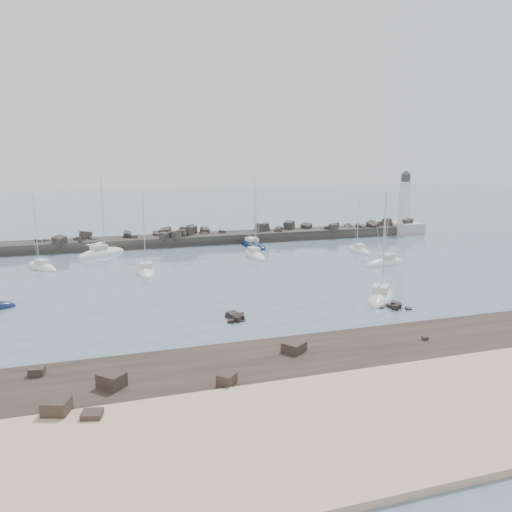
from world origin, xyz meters
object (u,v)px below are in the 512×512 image
Objects in this scene: sailboat_1 at (41,268)px; sailboat_9 at (358,251)px; sailboat_6 at (381,297)px; sailboat_5 at (255,256)px; sailboat_3 at (146,272)px; sailboat_7 at (253,246)px; sailboat_8 at (385,263)px; sailboat_4 at (101,254)px; lighthouse at (403,219)px.

sailboat_1 is 1.09× the size of sailboat_9.
sailboat_6 is at bearing -36.03° from sailboat_1.
sailboat_9 is (19.37, -1.06, -0.01)m from sailboat_5.
sailboat_5 is (18.87, 6.22, 0.00)m from sailboat_3.
sailboat_5 is 9.88m from sailboat_7.
sailboat_3 is 38.59m from sailboat_9.
sailboat_8 is (18.33, -11.78, 0.00)m from sailboat_5.
sailboat_4 is 1.05× the size of sailboat_7.
lighthouse is at bearing 39.74° from sailboat_9.
sailboat_4 is (-64.94, -6.01, -2.95)m from lighthouse.
sailboat_3 is 1.17× the size of sailboat_9.
sailboat_1 is (-73.88, -14.42, -2.96)m from lighthouse.
sailboat_5 is 0.99× the size of sailboat_8.
sailboat_8 is at bearing -127.77° from lighthouse.
lighthouse is at bearing 52.23° from sailboat_8.
sailboat_3 reaches higher than sailboat_5.
sailboat_4 is 1.17× the size of sailboat_8.
sailboat_9 is (38.25, 5.16, -0.01)m from sailboat_3.
sailboat_3 is 0.94× the size of sailboat_7.
sailboat_3 is 17.30m from sailboat_4.
sailboat_4 is at bearing 166.18° from sailboat_9.
sailboat_4 reaches higher than sailboat_5.
sailboat_5 is 19.40m from sailboat_9.
sailboat_1 is at bearing 153.14° from sailboat_3.
sailboat_6 is 30.11m from sailboat_9.
sailboat_4 is (8.95, 8.41, 0.02)m from sailboat_1.
sailboat_3 is at bearing 139.44° from sailboat_6.
sailboat_7 is 19.83m from sailboat_9.
sailboat_5 is 1.11× the size of sailboat_9.
sailboat_8 is (10.98, 16.88, -0.00)m from sailboat_6.
sailboat_5 is 0.89× the size of sailboat_7.
sailboat_7 is (-37.17, -6.38, -2.96)m from lighthouse.
lighthouse is 42.95m from sailboat_5.
sailboat_7 is (36.71, 8.04, 0.01)m from sailboat_1.
sailboat_1 is 12.28m from sailboat_4.
sailboat_8 is (43.48, -21.67, -0.00)m from sailboat_4.
sailboat_4 reaches higher than sailboat_1.
sailboat_1 is 0.93× the size of sailboat_3.
sailboat_9 is (44.53, -10.95, -0.01)m from sailboat_4.
sailboat_7 is at bearing 147.72° from sailboat_9.
lighthouse reaches higher than sailboat_8.
sailboat_4 reaches higher than sailboat_9.
sailboat_4 is 1.07× the size of sailboat_6.
sailboat_9 is at bearing -140.26° from lighthouse.
sailboat_9 is (16.76, -10.59, -0.00)m from sailboat_7.
sailboat_6 reaches higher than sailboat_3.
sailboat_4 is 48.58m from sailboat_8.
sailboat_6 is at bearing -113.55° from sailboat_9.
lighthouse is 1.17× the size of sailboat_5.
sailboat_1 is 0.88× the size of sailboat_7.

